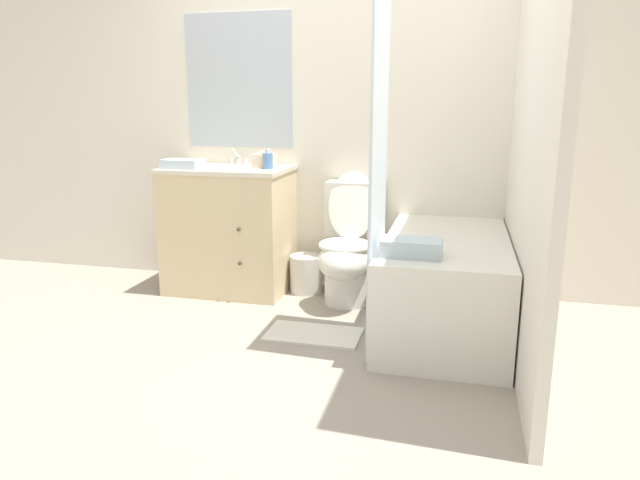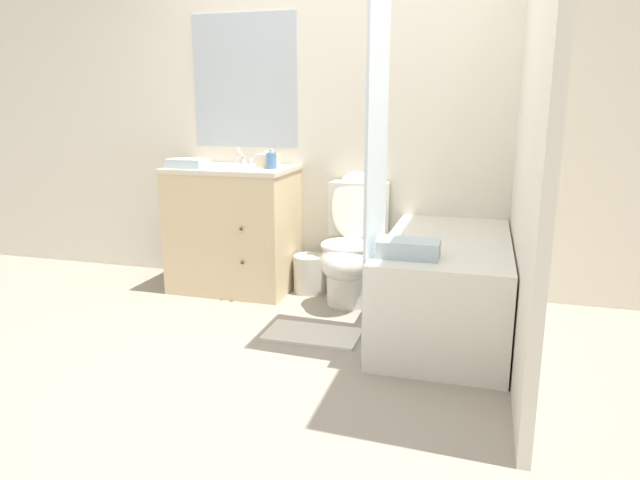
% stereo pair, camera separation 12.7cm
% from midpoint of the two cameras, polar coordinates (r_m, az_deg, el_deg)
% --- Properties ---
extents(ground_plane, '(14.00, 14.00, 0.00)m').
position_cam_midpoint_polar(ground_plane, '(2.94, -5.76, -12.92)').
color(ground_plane, gray).
extents(wall_back, '(8.00, 0.06, 2.50)m').
position_cam_midpoint_polar(wall_back, '(4.07, 0.92, 12.67)').
color(wall_back, silver).
rests_on(wall_back, ground_plane).
extents(wall_right, '(0.05, 2.46, 2.50)m').
position_cam_midpoint_polar(wall_right, '(3.22, 19.08, 11.75)').
color(wall_right, silver).
rests_on(wall_right, ground_plane).
extents(vanity_cabinet, '(0.86, 0.59, 0.88)m').
position_cam_midpoint_polar(vanity_cabinet, '(4.10, -9.95, 1.21)').
color(vanity_cabinet, beige).
rests_on(vanity_cabinet, ground_plane).
extents(sink_faucet, '(0.14, 0.12, 0.12)m').
position_cam_midpoint_polar(sink_faucet, '(4.21, -9.11, 7.95)').
color(sink_faucet, silver).
rests_on(sink_faucet, vanity_cabinet).
extents(toilet, '(0.39, 0.67, 0.87)m').
position_cam_midpoint_polar(toilet, '(3.80, 1.90, -0.82)').
color(toilet, silver).
rests_on(toilet, ground_plane).
extents(bathtub, '(0.70, 1.36, 0.55)m').
position_cam_midpoint_polar(bathtub, '(3.42, 11.34, -4.28)').
color(bathtub, silver).
rests_on(bathtub, ground_plane).
extents(shower_curtain, '(0.02, 0.55, 2.01)m').
position_cam_midpoint_polar(shower_curtain, '(2.98, 4.66, 7.73)').
color(shower_curtain, silver).
rests_on(shower_curtain, ground_plane).
extents(wastebasket, '(0.23, 0.23, 0.27)m').
position_cam_midpoint_polar(wastebasket, '(4.05, -2.28, -3.40)').
color(wastebasket, silver).
rests_on(wastebasket, ground_plane).
extents(tissue_box, '(0.13, 0.14, 0.12)m').
position_cam_midpoint_polar(tissue_box, '(3.99, -6.54, 7.92)').
color(tissue_box, beige).
rests_on(tissue_box, vanity_cabinet).
extents(soap_dispenser, '(0.07, 0.07, 0.14)m').
position_cam_midpoint_polar(soap_dispenser, '(3.88, -6.19, 7.94)').
color(soap_dispenser, '#4C7AB2').
rests_on(soap_dispenser, vanity_cabinet).
extents(hand_towel_folded, '(0.26, 0.17, 0.06)m').
position_cam_midpoint_polar(hand_towel_folded, '(4.01, -14.47, 7.38)').
color(hand_towel_folded, silver).
rests_on(hand_towel_folded, vanity_cabinet).
extents(bath_towel_folded, '(0.31, 0.18, 0.09)m').
position_cam_midpoint_polar(bath_towel_folded, '(2.91, 7.92, -0.77)').
color(bath_towel_folded, silver).
rests_on(bath_towel_folded, bathtub).
extents(bath_mat, '(0.54, 0.31, 0.02)m').
position_cam_midpoint_polar(bath_mat, '(3.34, -1.75, -9.43)').
color(bath_mat, silver).
rests_on(bath_mat, ground_plane).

